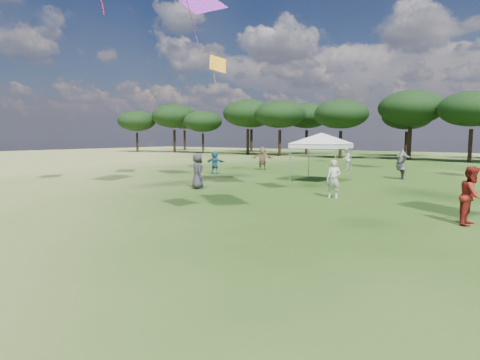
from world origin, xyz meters
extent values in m
cylinder|color=black|center=(-49.10, 43.01, 1.55)|extent=(0.35, 0.35, 3.09)
ellipsoid|color=black|center=(-49.10, 43.01, 4.95)|extent=(6.01, 6.01, 3.24)
cylinder|color=black|center=(-42.82, 45.10, 1.76)|extent=(0.40, 0.40, 3.51)
ellipsoid|color=black|center=(-42.82, 45.10, 5.62)|extent=(6.82, 6.82, 3.68)
cylinder|color=black|center=(-36.96, 45.10, 1.46)|extent=(0.33, 0.33, 2.92)
ellipsoid|color=black|center=(-36.96, 45.10, 4.67)|extent=(5.67, 5.67, 3.06)
cylinder|color=black|center=(-29.06, 45.29, 1.75)|extent=(0.40, 0.40, 3.49)
ellipsoid|color=black|center=(-29.06, 45.29, 5.59)|extent=(6.79, 6.79, 3.66)
cylinder|color=black|center=(-23.92, 45.02, 1.66)|extent=(0.38, 0.38, 3.32)
ellipsoid|color=black|center=(-23.92, 45.02, 5.31)|extent=(6.44, 6.44, 3.47)
cylinder|color=black|center=(-15.51, 44.30, 1.57)|extent=(0.36, 0.36, 3.14)
ellipsoid|color=black|center=(-15.51, 44.30, 5.03)|extent=(6.11, 6.11, 3.29)
cylinder|color=black|center=(-8.39, 45.81, 1.73)|extent=(0.40, 0.40, 3.46)
ellipsoid|color=black|center=(-8.39, 45.81, 5.54)|extent=(6.73, 6.73, 3.63)
cylinder|color=black|center=(-2.58, 44.63, 1.61)|extent=(0.37, 0.37, 3.21)
ellipsoid|color=black|center=(-2.58, 44.63, 5.14)|extent=(6.24, 6.24, 3.36)
cylinder|color=black|center=(-48.93, 53.79, 1.78)|extent=(0.41, 0.41, 3.56)
ellipsoid|color=black|center=(-48.93, 53.79, 5.70)|extent=(6.92, 6.92, 3.73)
cylinder|color=black|center=(-34.09, 53.56, 1.81)|extent=(0.41, 0.41, 3.62)
ellipsoid|color=black|center=(-34.09, 53.56, 5.80)|extent=(7.03, 7.03, 3.79)
cylinder|color=black|center=(-23.40, 51.57, 1.68)|extent=(0.39, 0.39, 3.37)
ellipsoid|color=black|center=(-23.40, 51.57, 5.39)|extent=(6.54, 6.54, 3.53)
cylinder|color=black|center=(-10.52, 53.31, 1.56)|extent=(0.36, 0.36, 3.11)
ellipsoid|color=black|center=(-10.52, 53.31, 4.98)|extent=(6.05, 6.05, 3.26)
cylinder|color=gray|center=(-8.57, 19.81, 1.03)|extent=(0.06, 0.06, 2.06)
cylinder|color=gray|center=(-6.00, 19.94, 1.03)|extent=(0.06, 0.06, 2.06)
cylinder|color=gray|center=(-8.70, 22.39, 1.03)|extent=(0.06, 0.06, 2.06)
cylinder|color=gray|center=(-6.13, 22.51, 1.03)|extent=(0.06, 0.06, 2.06)
cube|color=silver|center=(-7.35, 21.16, 2.01)|extent=(2.87, 2.87, 0.25)
pyramid|color=silver|center=(-7.35, 21.16, 2.73)|extent=(5.56, 5.56, 0.60)
imported|color=maroon|center=(0.81, 13.45, 0.85)|extent=(0.72, 0.88, 1.70)
imported|color=#285C79|center=(-15.12, 21.25, 0.78)|extent=(1.49, 0.64, 1.56)
imported|color=silver|center=(-9.23, 29.81, 0.82)|extent=(0.69, 0.85, 1.63)
imported|color=#2E2D32|center=(-10.91, 14.81, 0.87)|extent=(1.01, 0.94, 1.74)
imported|color=beige|center=(-4.43, 15.97, 0.80)|extent=(0.65, 0.50, 1.59)
imported|color=brown|center=(-14.22, 25.80, 0.89)|extent=(1.69, 1.26, 1.77)
imported|color=#4B4B50|center=(-4.03, 25.15, 0.88)|extent=(1.64, 2.15, 1.76)
plane|color=purple|center=(-11.71, 16.15, 9.19)|extent=(2.90, 2.47, 1.97)
plane|color=orange|center=(-15.49, 22.10, 7.44)|extent=(1.50, 1.92, 1.44)
camera|label=1|loc=(2.07, 0.34, 2.56)|focal=30.00mm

